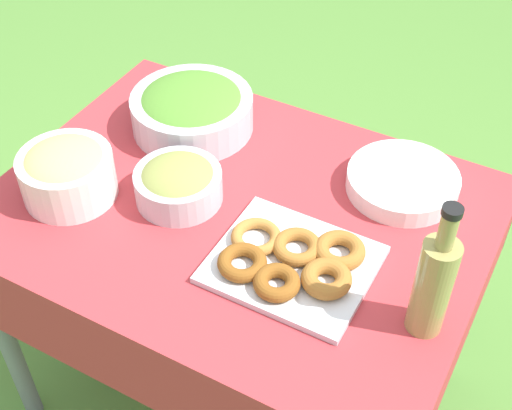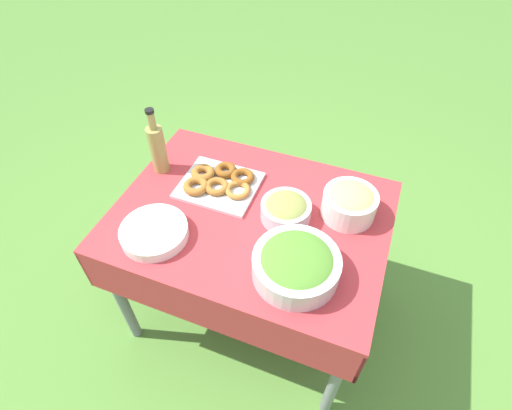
# 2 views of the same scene
# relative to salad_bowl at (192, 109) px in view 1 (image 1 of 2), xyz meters

# --- Properties ---
(ground_plane) EXTENTS (14.00, 14.00, 0.00)m
(ground_plane) POSITION_rel_salad_bowl_xyz_m (0.26, -0.22, -0.83)
(ground_plane) COLOR #568C38
(picnic_table) EXTENTS (1.15, 0.86, 0.77)m
(picnic_table) POSITION_rel_salad_bowl_xyz_m (0.26, -0.22, -0.17)
(picnic_table) COLOR #B73338
(picnic_table) RESTS_ON ground_plane
(salad_bowl) EXTENTS (0.32, 0.32, 0.12)m
(salad_bowl) POSITION_rel_salad_bowl_xyz_m (0.00, 0.00, 0.00)
(salad_bowl) COLOR silver
(salad_bowl) RESTS_ON picnic_table
(pasta_bowl) EXTENTS (0.22, 0.22, 0.13)m
(pasta_bowl) POSITION_rel_salad_bowl_xyz_m (-0.12, -0.37, 0.01)
(pasta_bowl) COLOR white
(pasta_bowl) RESTS_ON picnic_table
(donut_platter) EXTENTS (0.34, 0.29, 0.05)m
(donut_platter) POSITION_rel_salad_bowl_xyz_m (0.46, -0.33, -0.04)
(donut_platter) COLOR silver
(donut_platter) RESTS_ON picnic_table
(plate_stack) EXTENTS (0.27, 0.27, 0.05)m
(plate_stack) POSITION_rel_salad_bowl_xyz_m (0.58, 0.03, -0.04)
(plate_stack) COLOR white
(plate_stack) RESTS_ON picnic_table
(olive_oil_bottle) EXTENTS (0.07, 0.07, 0.33)m
(olive_oil_bottle) POSITION_rel_salad_bowl_xyz_m (0.76, -0.33, 0.07)
(olive_oil_bottle) COLOR #998E4C
(olive_oil_bottle) RESTS_ON picnic_table
(olive_bowl) EXTENTS (0.21, 0.21, 0.10)m
(olive_bowl) POSITION_rel_salad_bowl_xyz_m (0.12, -0.25, -0.01)
(olive_bowl) COLOR silver
(olive_bowl) RESTS_ON picnic_table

